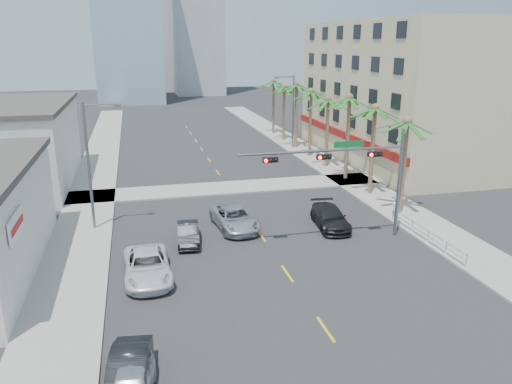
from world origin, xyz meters
The scene contains 25 objects.
ground centered at (0.00, 0.00, 0.00)m, with size 260.00×260.00×0.00m, color #262628.
sidewalk_right centered at (12.00, 20.00, 0.07)m, with size 4.00×120.00×0.15m, color gray.
sidewalk_left centered at (-12.00, 20.00, 0.07)m, with size 4.00×120.00×0.15m, color gray.
sidewalk_cross centered at (0.00, 22.00, 0.07)m, with size 80.00×4.00×0.15m, color gray.
building_right centered at (21.99, 30.00, 7.50)m, with size 15.25×28.00×15.00m.
building_left_far centered at (-19.50, 28.00, 3.60)m, with size 11.00×18.00×7.20m, color beige.
tower_far_center centered at (-3.00, 125.00, 21.00)m, with size 16.00×16.00×42.00m, color #ADADB2.
traffic_signal_mast centered at (5.78, 7.95, 5.06)m, with size 11.12×0.54×7.20m.
palm_tree_0 centered at (11.60, 12.00, 7.08)m, with size 4.80×4.80×7.80m.
palm_tree_1 centered at (11.60, 17.20, 7.43)m, with size 4.80×4.80×8.16m.
palm_tree_2 centered at (11.60, 22.40, 7.78)m, with size 4.80×4.80×8.52m.
palm_tree_3 centered at (11.60, 27.60, 7.08)m, with size 4.80×4.80×7.80m.
palm_tree_4 centered at (11.60, 32.80, 7.43)m, with size 4.80×4.80×8.16m.
palm_tree_5 centered at (11.60, 38.00, 7.78)m, with size 4.80×4.80×8.52m.
palm_tree_6 centered at (11.60, 43.20, 7.08)m, with size 4.80×4.80×7.80m.
palm_tree_7 centered at (11.60, 48.40, 7.43)m, with size 4.80×4.80×8.16m.
streetlight_left centered at (-11.00, 14.00, 5.06)m, with size 2.55×0.25×9.00m.
streetlight_right centered at (11.00, 38.00, 5.06)m, with size 2.55×0.25×9.00m.
guardrail centered at (10.30, 6.00, 0.67)m, with size 0.08×8.08×1.00m.
car_parked_mid centered at (-8.82, -4.08, 0.70)m, with size 1.48×4.25×1.40m, color black.
car_parked_far centered at (-7.80, 5.28, 0.76)m, with size 2.51×5.45×1.51m, color white.
car_lane_left centered at (-5.00, 9.99, 0.65)m, with size 1.39×3.97×1.31m, color black.
car_lane_center centered at (-1.50, 11.91, 0.76)m, with size 2.53×5.48×1.52m, color silver.
car_lane_right centered at (5.23, 10.54, 0.73)m, with size 2.05×5.04×1.46m, color black.
pedestrian centered at (10.30, 10.40, 1.05)m, with size 0.66×0.43×1.80m, color white.
Camera 1 is at (-7.96, -20.94, 12.73)m, focal length 35.00 mm.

